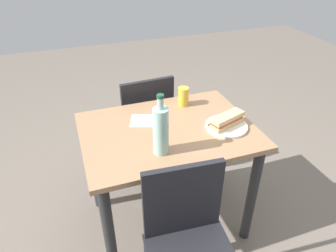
{
  "coord_description": "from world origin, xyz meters",
  "views": [
    {
      "loc": [
        -0.49,
        -1.4,
        1.73
      ],
      "look_at": [
        0.0,
        0.0,
        0.78
      ],
      "focal_mm": 33.27,
      "sensor_mm": 36.0,
      "label": 1
    }
  ],
  "objects_px": {
    "chair_far": "(145,120)",
    "beer_glass": "(183,96)",
    "dining_table": "(168,149)",
    "plate_near": "(226,126)",
    "knife_near": "(218,121)",
    "baguette_sandwich_near": "(227,120)",
    "water_bottle": "(161,130)",
    "chair_near": "(188,241)"
  },
  "relations": [
    {
      "from": "chair_far",
      "to": "beer_glass",
      "type": "height_order",
      "value": "beer_glass"
    },
    {
      "from": "chair_far",
      "to": "knife_near",
      "type": "bearing_deg",
      "value": -64.36
    },
    {
      "from": "water_bottle",
      "to": "baguette_sandwich_near",
      "type": "bearing_deg",
      "value": 12.53
    },
    {
      "from": "dining_table",
      "to": "baguette_sandwich_near",
      "type": "bearing_deg",
      "value": -16.48
    },
    {
      "from": "chair_far",
      "to": "baguette_sandwich_near",
      "type": "distance_m",
      "value": 0.79
    },
    {
      "from": "dining_table",
      "to": "water_bottle",
      "type": "distance_m",
      "value": 0.35
    },
    {
      "from": "water_bottle",
      "to": "beer_glass",
      "type": "xyz_separation_m",
      "value": [
        0.29,
        0.43,
        -0.07
      ]
    },
    {
      "from": "chair_near",
      "to": "plate_near",
      "type": "height_order",
      "value": "chair_near"
    },
    {
      "from": "chair_near",
      "to": "baguette_sandwich_near",
      "type": "xyz_separation_m",
      "value": [
        0.42,
        0.46,
        0.31
      ]
    },
    {
      "from": "dining_table",
      "to": "chair_near",
      "type": "bearing_deg",
      "value": -99.56
    },
    {
      "from": "chair_far",
      "to": "plate_near",
      "type": "xyz_separation_m",
      "value": [
        0.32,
        -0.65,
        0.27
      ]
    },
    {
      "from": "dining_table",
      "to": "beer_glass",
      "type": "bearing_deg",
      "value": 51.78
    },
    {
      "from": "water_bottle",
      "to": "dining_table",
      "type": "bearing_deg",
      "value": 61.3
    },
    {
      "from": "chair_far",
      "to": "water_bottle",
      "type": "xyz_separation_m",
      "value": [
        -0.11,
        -0.74,
        0.4
      ]
    },
    {
      "from": "dining_table",
      "to": "knife_near",
      "type": "relative_size",
      "value": 5.56
    },
    {
      "from": "dining_table",
      "to": "water_bottle",
      "type": "xyz_separation_m",
      "value": [
        -0.1,
        -0.19,
        0.27
      ]
    },
    {
      "from": "dining_table",
      "to": "knife_near",
      "type": "bearing_deg",
      "value": -9.11
    },
    {
      "from": "chair_far",
      "to": "knife_near",
      "type": "relative_size",
      "value": 4.88
    },
    {
      "from": "dining_table",
      "to": "plate_near",
      "type": "xyz_separation_m",
      "value": [
        0.32,
        -0.1,
        0.15
      ]
    },
    {
      "from": "plate_near",
      "to": "baguette_sandwich_near",
      "type": "height_order",
      "value": "baguette_sandwich_near"
    },
    {
      "from": "dining_table",
      "to": "chair_near",
      "type": "height_order",
      "value": "chair_near"
    },
    {
      "from": "dining_table",
      "to": "plate_near",
      "type": "height_order",
      "value": "plate_near"
    },
    {
      "from": "plate_near",
      "to": "beer_glass",
      "type": "relative_size",
      "value": 1.99
    },
    {
      "from": "water_bottle",
      "to": "beer_glass",
      "type": "height_order",
      "value": "water_bottle"
    },
    {
      "from": "chair_far",
      "to": "chair_near",
      "type": "height_order",
      "value": "same"
    },
    {
      "from": "baguette_sandwich_near",
      "to": "plate_near",
      "type": "bearing_deg",
      "value": -14.04
    },
    {
      "from": "baguette_sandwich_near",
      "to": "dining_table",
      "type": "bearing_deg",
      "value": 163.52
    },
    {
      "from": "knife_near",
      "to": "water_bottle",
      "type": "relative_size",
      "value": 0.54
    },
    {
      "from": "plate_near",
      "to": "knife_near",
      "type": "xyz_separation_m",
      "value": [
        -0.03,
        0.05,
        0.01
      ]
    },
    {
      "from": "plate_near",
      "to": "water_bottle",
      "type": "distance_m",
      "value": 0.46
    },
    {
      "from": "baguette_sandwich_near",
      "to": "knife_near",
      "type": "height_order",
      "value": "baguette_sandwich_near"
    },
    {
      "from": "dining_table",
      "to": "plate_near",
      "type": "bearing_deg",
      "value": -16.48
    },
    {
      "from": "plate_near",
      "to": "knife_near",
      "type": "relative_size",
      "value": 1.37
    },
    {
      "from": "baguette_sandwich_near",
      "to": "knife_near",
      "type": "xyz_separation_m",
      "value": [
        -0.03,
        0.05,
        -0.03
      ]
    },
    {
      "from": "knife_near",
      "to": "chair_near",
      "type": "bearing_deg",
      "value": -127.36
    },
    {
      "from": "baguette_sandwich_near",
      "to": "water_bottle",
      "type": "relative_size",
      "value": 0.68
    },
    {
      "from": "chair_far",
      "to": "knife_near",
      "type": "xyz_separation_m",
      "value": [
        0.29,
        -0.6,
        0.28
      ]
    },
    {
      "from": "chair_near",
      "to": "beer_glass",
      "type": "height_order",
      "value": "beer_glass"
    },
    {
      "from": "chair_far",
      "to": "baguette_sandwich_near",
      "type": "height_order",
      "value": "chair_far"
    },
    {
      "from": "chair_far",
      "to": "plate_near",
      "type": "relative_size",
      "value": 3.56
    },
    {
      "from": "plate_near",
      "to": "baguette_sandwich_near",
      "type": "bearing_deg",
      "value": 165.96
    },
    {
      "from": "chair_near",
      "to": "water_bottle",
      "type": "distance_m",
      "value": 0.54
    }
  ]
}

